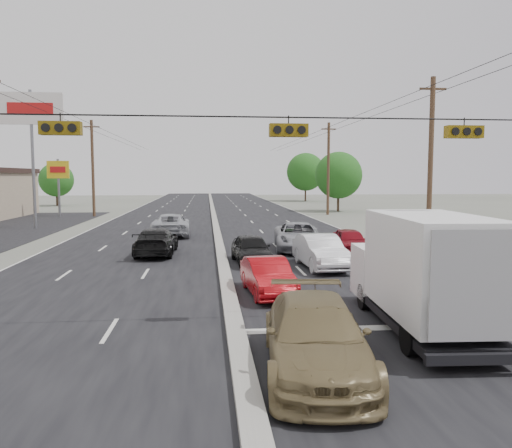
% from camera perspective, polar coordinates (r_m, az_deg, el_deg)
% --- Properties ---
extents(ground, '(200.00, 200.00, 0.00)m').
position_cam_1_polar(ground, '(14.23, -2.50, -11.72)').
color(ground, '#606356').
rests_on(ground, ground).
extents(road_surface, '(20.00, 160.00, 0.02)m').
position_cam_1_polar(road_surface, '(43.78, -4.68, -0.06)').
color(road_surface, black).
rests_on(road_surface, ground).
extents(center_median, '(0.50, 160.00, 0.20)m').
position_cam_1_polar(center_median, '(43.77, -4.68, 0.07)').
color(center_median, gray).
rests_on(center_median, ground).
extents(utility_pole_left_c, '(1.60, 0.30, 10.00)m').
position_cam_1_polar(utility_pole_left_c, '(54.86, -18.15, 6.14)').
color(utility_pole_left_c, '#422D1E').
rests_on(utility_pole_left_c, ground).
extents(utility_pole_right_b, '(1.60, 0.30, 10.00)m').
position_cam_1_polar(utility_pole_right_b, '(31.50, 19.32, 6.81)').
color(utility_pole_right_b, '#422D1E').
rests_on(utility_pole_right_b, ground).
extents(utility_pole_right_c, '(1.60, 0.30, 10.00)m').
position_cam_1_polar(utility_pole_right_c, '(55.19, 8.26, 6.35)').
color(utility_pole_right_c, '#422D1E').
rests_on(utility_pole_right_c, ground).
extents(traffic_signals, '(25.00, 0.30, 0.54)m').
position_cam_1_polar(traffic_signals, '(13.80, 3.32, 10.82)').
color(traffic_signals, black).
rests_on(traffic_signals, ground).
extents(pole_sign_billboard, '(5.00, 0.25, 11.00)m').
position_cam_1_polar(pole_sign_billboard, '(44.04, -24.32, 11.07)').
color(pole_sign_billboard, slate).
rests_on(pole_sign_billboard, ground).
extents(pole_sign_far, '(2.20, 0.25, 6.00)m').
position_cam_1_polar(pole_sign_far, '(55.71, -21.66, 5.29)').
color(pole_sign_far, slate).
rests_on(pole_sign_far, ground).
extents(tree_left_far, '(4.80, 4.80, 6.12)m').
position_cam_1_polar(tree_left_far, '(76.59, -21.86, 4.71)').
color(tree_left_far, '#382619').
rests_on(tree_left_far, ground).
extents(tree_right_mid, '(5.60, 5.60, 7.14)m').
position_cam_1_polar(tree_right_mid, '(60.65, 9.42, 5.52)').
color(tree_right_mid, '#382619').
rests_on(tree_right_mid, ground).
extents(tree_right_far, '(6.40, 6.40, 8.16)m').
position_cam_1_polar(tree_right_far, '(85.24, 5.69, 5.95)').
color(tree_right_far, '#382619').
rests_on(tree_right_far, ground).
extents(box_truck, '(2.53, 6.45, 3.22)m').
position_cam_1_polar(box_truck, '(14.27, 18.40, -5.13)').
color(box_truck, black).
rests_on(box_truck, ground).
extents(tan_sedan, '(2.71, 5.48, 1.53)m').
position_cam_1_polar(tan_sedan, '(11.03, 6.84, -12.74)').
color(tan_sedan, olive).
rests_on(tan_sedan, ground).
extents(red_sedan, '(1.74, 4.04, 1.30)m').
position_cam_1_polar(red_sedan, '(17.77, 1.36, -6.08)').
color(red_sedan, '#A0090F').
rests_on(red_sedan, ground).
extents(queue_car_a, '(1.98, 4.21, 1.39)m').
position_cam_1_polar(queue_car_a, '(24.10, -0.52, -2.90)').
color(queue_car_a, black).
rests_on(queue_car_a, ground).
extents(queue_car_b, '(1.89, 4.70, 1.52)m').
position_cam_1_polar(queue_car_b, '(23.07, 7.37, -3.17)').
color(queue_car_b, silver).
rests_on(queue_car_b, ground).
extents(queue_car_c, '(3.14, 5.84, 1.56)m').
position_cam_1_polar(queue_car_c, '(28.51, 4.85, -1.45)').
color(queue_car_c, '#999AA0').
rests_on(queue_car_c, ground).
extents(queue_car_d, '(2.01, 4.64, 1.33)m').
position_cam_1_polar(queue_car_d, '(22.05, 22.45, -4.19)').
color(queue_car_d, navy).
rests_on(queue_car_d, ground).
extents(queue_car_e, '(1.82, 4.07, 1.36)m').
position_cam_1_polar(queue_car_e, '(27.57, 10.69, -1.97)').
color(queue_car_e, maroon).
rests_on(queue_car_e, ground).
extents(oncoming_near, '(2.16, 5.05, 1.45)m').
position_cam_1_polar(oncoming_near, '(27.19, -11.32, -1.99)').
color(oncoming_near, black).
rests_on(oncoming_near, ground).
extents(oncoming_far, '(2.80, 5.73, 1.57)m').
position_cam_1_polar(oncoming_far, '(35.68, -9.70, -0.11)').
color(oncoming_far, '#A4A7AC').
rests_on(oncoming_far, ground).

